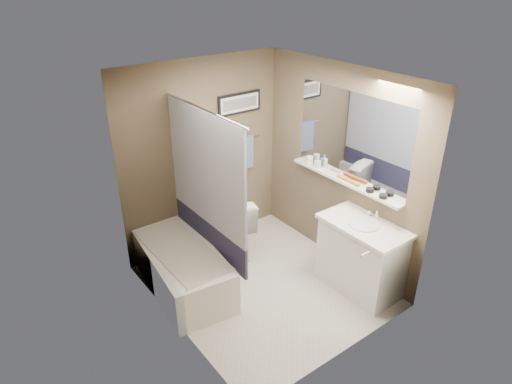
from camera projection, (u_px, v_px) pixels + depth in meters
ground at (264, 285)px, 5.28m from camera, size 2.50×2.50×0.00m
ceiling at (266, 79)px, 4.20m from camera, size 2.20×2.50×0.04m
wall_back at (204, 157)px, 5.61m from camera, size 2.20×0.04×2.40m
wall_front at (354, 246)px, 3.85m from camera, size 2.20×0.04×2.40m
wall_left at (171, 225)px, 4.16m from camera, size 0.04×2.50×2.40m
wall_right at (338, 168)px, 5.31m from camera, size 0.04×2.50×2.40m
tile_surround at (149, 222)px, 4.60m from camera, size 0.02×1.55×2.00m
curtain_rod at (202, 109)px, 4.49m from camera, size 0.02×1.55×0.02m
curtain_upper at (206, 169)px, 4.79m from camera, size 0.03×1.45×1.28m
curtain_lower at (209, 235)px, 5.16m from camera, size 0.03×1.45×0.36m
mirror at (351, 137)px, 5.02m from camera, size 0.02×1.60×1.00m
shelf at (344, 181)px, 5.23m from camera, size 0.12×1.60×0.03m
towel_bar at (241, 140)px, 5.85m from camera, size 0.60×0.02×0.02m
towel at (242, 154)px, 5.92m from camera, size 0.34×0.05×0.44m
art_frame at (239, 103)px, 5.65m from camera, size 0.62×0.02×0.26m
art_mat at (240, 103)px, 5.64m from camera, size 0.56×0.00×0.20m
art_image at (240, 104)px, 5.64m from camera, size 0.50×0.00×0.13m
door at (393, 245)px, 4.23m from camera, size 0.80×0.02×2.00m
door_handle at (365, 254)px, 4.09m from camera, size 0.10×0.02×0.02m
bathtub at (182, 268)px, 5.16m from camera, size 0.86×1.57×0.50m
tub_rim at (180, 249)px, 5.04m from camera, size 0.56×1.36×0.02m
toilet at (231, 223)px, 5.74m from camera, size 0.65×0.88×0.81m
vanity at (361, 258)px, 5.07m from camera, size 0.51×0.91×0.80m
countertop at (364, 226)px, 4.88m from camera, size 0.54×0.96×0.04m
sink_basin at (364, 224)px, 4.86m from camera, size 0.34×0.34×0.01m
faucet_spout at (377, 215)px, 4.95m from camera, size 0.02×0.02×0.10m
faucet_knob at (369, 213)px, 5.03m from camera, size 0.05×0.05×0.05m
candle_bowl_near at (383, 196)px, 4.81m from camera, size 0.09×0.09×0.04m
candle_bowl_far at (370, 190)px, 4.94m from camera, size 0.09×0.09×0.04m
hair_brush_front at (352, 182)px, 5.12m from camera, size 0.06×0.22×0.04m
hair_brush_back at (345, 178)px, 5.20m from camera, size 0.04×0.22×0.04m
pink_comb at (330, 173)px, 5.38m from camera, size 0.04×0.16×0.01m
glass_jar at (310, 160)px, 5.61m from camera, size 0.08×0.08×0.10m
soap_bottle at (318, 162)px, 5.50m from camera, size 0.06×0.06×0.14m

